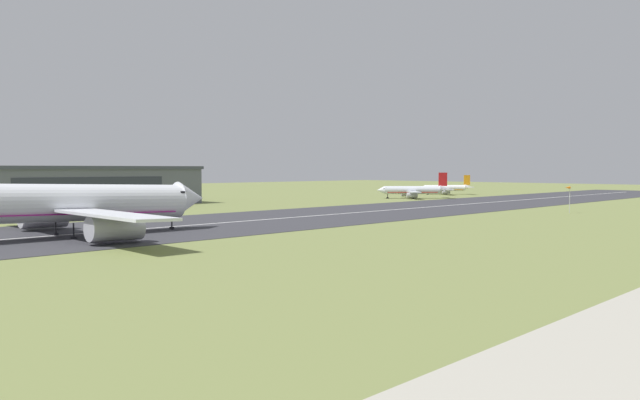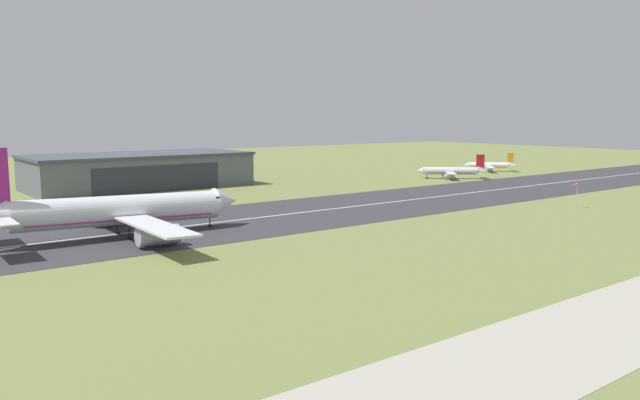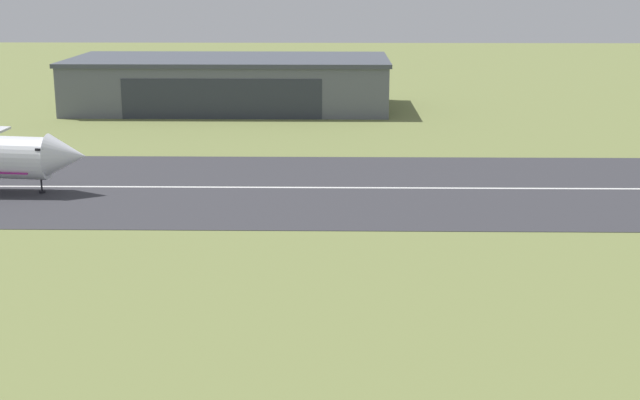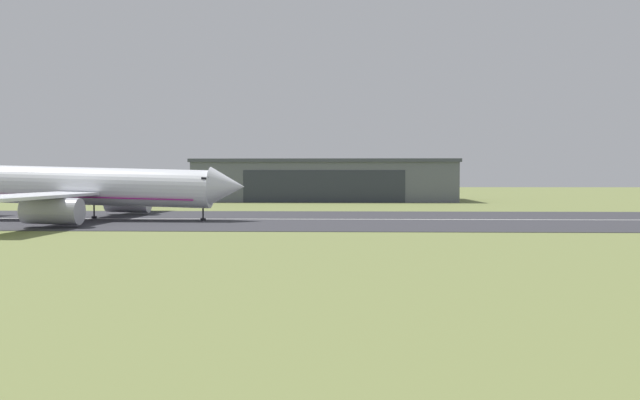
% 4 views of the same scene
% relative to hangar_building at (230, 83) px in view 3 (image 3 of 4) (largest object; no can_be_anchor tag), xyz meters
% --- Properties ---
extents(ground_plane, '(672.33, 672.33, 0.00)m').
position_rel_hangar_building_xyz_m(ground_plane, '(27.99, -136.62, -5.71)').
color(ground_plane, olive).
extents(runway_strip, '(432.33, 43.68, 0.06)m').
position_rel_hangar_building_xyz_m(runway_strip, '(27.99, -77.06, -5.68)').
color(runway_strip, '#333338').
rests_on(runway_strip, ground_plane).
extents(runway_centreline, '(389.10, 0.70, 0.01)m').
position_rel_hangar_building_xyz_m(runway_centreline, '(27.99, -77.06, -5.64)').
color(runway_centreline, silver).
rests_on(runway_centreline, runway_strip).
extents(hangar_building, '(70.48, 32.29, 11.38)m').
position_rel_hangar_building_xyz_m(hangar_building, '(0.00, 0.00, 0.00)').
color(hangar_building, slate).
rests_on(hangar_building, ground_plane).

